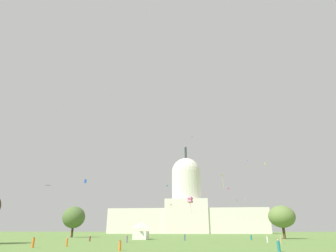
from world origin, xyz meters
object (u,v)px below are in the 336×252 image
object	(u,v)px
kite_yellow_mid	(223,177)
kite_violet_low	(48,186)
person_denim_back_center	(185,237)
kite_gold_mid	(144,193)
person_orange_near_tree_west	(67,242)
event_tent	(141,231)
kite_turquoise_mid	(167,186)
kite_lime_mid	(265,164)
kite_pink_low	(190,200)
person_teal_mid_left	(251,237)
person_white_front_center	(267,239)
capitol_building	(187,209)
person_teal_aisle_center	(279,246)
person_orange_near_tree_east	(120,246)
person_maroon_mid_center	(90,239)
tree_west_near	(74,217)
person_orange_lawn_far_right	(33,243)
kite_white_mid	(245,199)
kite_black_high	(191,137)
kite_orange_mid	(206,194)
tree_east_mid	(282,217)
kite_blue_low	(85,181)
kite_red_low	(171,205)
kite_cyan_low	(264,203)
kite_green_mid	(237,201)
kite_blue_high	(247,161)
kite_magenta_mid	(228,189)

from	to	relation	value
kite_yellow_mid	kite_violet_low	bearing A→B (deg)	150.23
person_denim_back_center	kite_gold_mid	bearing A→B (deg)	-117.96
person_orange_near_tree_west	event_tent	bearing A→B (deg)	-151.33
kite_turquoise_mid	kite_gold_mid	bearing A→B (deg)	-142.60
kite_lime_mid	kite_pink_low	distance (m)	88.59
person_teal_mid_left	person_white_front_center	world-z (taller)	person_white_front_center
capitol_building	person_teal_aisle_center	world-z (taller)	capitol_building
person_denim_back_center	person_orange_near_tree_east	xyz separation A→B (m)	(-7.30, -39.56, -0.14)
person_maroon_mid_center	kite_violet_low	distance (m)	17.42
tree_west_near	kite_violet_low	world-z (taller)	kite_violet_low
event_tent	person_orange_lawn_far_right	world-z (taller)	event_tent
kite_white_mid	kite_gold_mid	bearing A→B (deg)	-15.11
kite_black_high	kite_orange_mid	distance (m)	36.04
tree_east_mid	kite_black_high	size ratio (longest dim) A/B	7.75
person_orange_near_tree_east	kite_blue_low	xyz separation A→B (m)	(-17.50, 27.03, 13.92)
person_orange_lawn_far_right	kite_pink_low	size ratio (longest dim) A/B	0.46
person_orange_near_tree_east	person_white_front_center	bearing A→B (deg)	108.18
kite_red_low	kite_blue_low	world-z (taller)	kite_red_low
person_orange_near_tree_west	person_orange_near_tree_east	size ratio (longest dim) A/B	1.05
person_orange_near_tree_east	kite_gold_mid	distance (m)	137.33
kite_lime_mid	kite_yellow_mid	xyz separation A→B (m)	(-26.59, -56.12, -16.18)
kite_white_mid	kite_gold_mid	distance (m)	67.99
person_maroon_mid_center	kite_yellow_mid	size ratio (longest dim) A/B	0.35
capitol_building	person_teal_mid_left	world-z (taller)	capitol_building
kite_cyan_low	kite_turquoise_mid	size ratio (longest dim) A/B	0.87
kite_red_low	kite_orange_mid	size ratio (longest dim) A/B	1.39
person_teal_aisle_center	person_maroon_mid_center	distance (m)	49.97
kite_lime_mid	kite_green_mid	world-z (taller)	kite_lime_mid
person_orange_near_tree_west	kite_lime_mid	world-z (taller)	kite_lime_mid
tree_east_mid	person_white_front_center	bearing A→B (deg)	-112.45
kite_gold_mid	kite_lime_mid	bearing A→B (deg)	136.60
person_orange_near_tree_west	kite_blue_high	bearing A→B (deg)	-165.46
event_tent	person_denim_back_center	world-z (taller)	event_tent
kite_red_low	kite_black_high	distance (m)	43.46
kite_magenta_mid	person_orange_near_tree_west	bearing A→B (deg)	-100.46
capitol_building	kite_yellow_mid	size ratio (longest dim) A/B	28.62
person_teal_mid_left	kite_turquoise_mid	bearing A→B (deg)	-60.42
kite_gold_mid	person_maroon_mid_center	bearing A→B (deg)	75.22
kite_lime_mid	event_tent	bearing A→B (deg)	68.29
capitol_building	kite_blue_high	size ratio (longest dim) A/B	127.99
kite_violet_low	kite_white_mid	size ratio (longest dim) A/B	0.53
capitol_building	kite_pink_low	xyz separation A→B (m)	(7.44, -159.00, -8.29)
tree_east_mid	kite_yellow_mid	xyz separation A→B (m)	(-19.48, -12.78, 11.33)
capitol_building	person_orange_near_tree_west	xyz separation A→B (m)	(-14.51, -173.52, -16.88)
kite_cyan_low	kite_gold_mid	xyz separation A→B (m)	(-67.85, 24.07, 9.10)
kite_cyan_low	kite_blue_high	size ratio (longest dim) A/B	2.59
person_white_front_center	kite_blue_low	bearing A→B (deg)	2.19
kite_magenta_mid	person_denim_back_center	bearing A→B (deg)	-94.95
kite_lime_mid	kite_red_low	bearing A→B (deg)	-6.16
kite_lime_mid	kite_violet_low	xyz separation A→B (m)	(-73.15, -74.47, -21.04)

